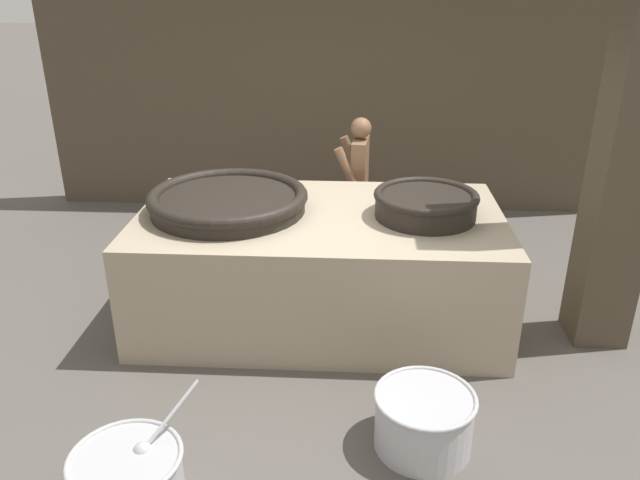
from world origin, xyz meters
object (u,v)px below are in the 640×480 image
giant_wok_near (228,200)px  cook (359,184)px  prep_bowl_vegetables (128,477)px  prep_bowl_meat (424,418)px  giant_wok_far (426,203)px

giant_wok_near → cook: cook is taller
prep_bowl_vegetables → prep_bowl_meat: prep_bowl_vegetables is taller
giant_wok_far → giant_wok_near: bearing=178.3°
giant_wok_near → prep_bowl_vegetables: size_ratio=1.86×
giant_wok_far → prep_bowl_meat: bearing=-93.9°
giant_wok_near → giant_wok_far: 1.62m
giant_wok_far → cook: bearing=112.5°
cook → prep_bowl_meat: size_ratio=2.28×
giant_wok_near → prep_bowl_meat: (1.51, -1.63, -0.83)m
cook → prep_bowl_vegetables: size_ratio=2.07×
giant_wok_near → prep_bowl_vegetables: bearing=-95.1°
prep_bowl_vegetables → prep_bowl_meat: 1.80m
giant_wok_far → prep_bowl_meat: 1.80m
giant_wok_far → prep_bowl_meat: giant_wok_far is taller
giant_wok_far → prep_bowl_vegetables: 2.94m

